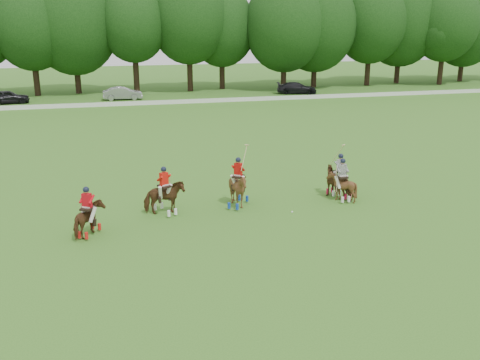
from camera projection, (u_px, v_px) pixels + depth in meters
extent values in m
plane|color=#376F1F|center=(221.00, 246.00, 21.28)|extent=(180.00, 180.00, 0.00)
cylinder|color=black|center=(36.00, 76.00, 62.84)|extent=(0.70, 0.70, 4.64)
ellipsoid|color=black|center=(31.00, 26.00, 61.23)|extent=(8.80, 8.80, 10.13)
cylinder|color=black|center=(77.00, 76.00, 64.95)|extent=(0.70, 0.70, 4.31)
ellipsoid|color=black|center=(73.00, 23.00, 63.17)|extent=(10.67, 10.67, 12.27)
cylinder|color=black|center=(136.00, 71.00, 65.06)|extent=(0.70, 0.70, 5.24)
ellipsoid|color=black|center=(133.00, 23.00, 63.43)|extent=(8.06, 8.06, 9.26)
cylinder|color=black|center=(190.00, 70.00, 66.87)|extent=(0.70, 0.70, 5.19)
ellipsoid|color=black|center=(188.00, 19.00, 65.10)|extent=(9.50, 9.50, 10.92)
cylinder|color=black|center=(222.00, 71.00, 69.30)|extent=(0.70, 0.70, 4.48)
ellipsoid|color=black|center=(222.00, 28.00, 67.73)|extent=(8.60, 8.60, 9.89)
cylinder|color=black|center=(284.00, 73.00, 68.52)|extent=(0.70, 0.70, 4.21)
ellipsoid|color=black|center=(285.00, 25.00, 66.83)|extent=(10.11, 10.11, 11.63)
cylinder|color=black|center=(314.00, 72.00, 70.91)|extent=(0.70, 0.70, 4.07)
ellipsoid|color=black|center=(316.00, 25.00, 69.20)|extent=(10.46, 10.46, 12.03)
cylinder|color=black|center=(368.00, 68.00, 72.88)|extent=(0.70, 0.70, 4.79)
ellipsoid|color=black|center=(371.00, 22.00, 71.17)|extent=(9.47, 9.47, 10.89)
cylinder|color=black|center=(397.00, 67.00, 75.65)|extent=(0.70, 0.70, 4.44)
ellipsoid|color=black|center=(401.00, 21.00, 73.84)|extent=(10.84, 10.84, 12.47)
cylinder|color=black|center=(441.00, 67.00, 73.79)|extent=(0.70, 0.70, 4.86)
ellipsoid|color=black|center=(445.00, 23.00, 72.13)|extent=(8.94, 8.94, 10.28)
cylinder|color=black|center=(461.00, 68.00, 78.00)|extent=(0.70, 0.70, 3.90)
ellipsoid|color=black|center=(465.00, 29.00, 76.43)|extent=(9.29, 9.29, 10.68)
cube|color=white|center=(144.00, 103.00, 56.48)|extent=(120.00, 0.10, 0.44)
imported|color=black|center=(8.00, 97.00, 57.17)|extent=(4.55, 2.43, 1.47)
imported|color=#95959A|center=(123.00, 93.00, 60.04)|extent=(4.38, 1.61, 1.43)
imported|color=black|center=(297.00, 88.00, 64.98)|extent=(5.14, 3.04, 1.40)
imported|color=#452912|center=(89.00, 220.00, 22.14)|extent=(1.49, 1.82, 1.40)
cube|color=black|center=(88.00, 208.00, 21.99)|extent=(0.66, 0.71, 0.08)
cylinder|color=tan|center=(81.00, 209.00, 22.09)|extent=(0.13, 0.20, 1.29)
imported|color=#452912|center=(165.00, 198.00, 24.62)|extent=(1.98, 1.88, 1.56)
cube|color=black|center=(164.00, 186.00, 24.45)|extent=(0.65, 0.70, 0.08)
cylinder|color=tan|center=(170.00, 186.00, 24.66)|extent=(0.12, 0.20, 1.29)
imported|color=#452912|center=(238.00, 189.00, 25.58)|extent=(2.08, 2.12, 1.75)
cube|color=black|center=(238.00, 176.00, 25.40)|extent=(0.69, 0.71, 0.08)
cylinder|color=tan|center=(244.00, 158.00, 25.02)|extent=(0.48, 0.64, 1.08)
imported|color=#452912|center=(339.00, 182.00, 26.95)|extent=(1.59, 2.03, 1.56)
cube|color=black|center=(340.00, 172.00, 26.79)|extent=(0.65, 0.70, 0.08)
cylinder|color=tan|center=(337.00, 155.00, 26.33)|extent=(0.38, 0.70, 1.08)
imported|color=#452912|center=(342.00, 187.00, 26.49)|extent=(1.17, 1.31, 1.42)
cube|color=black|center=(342.00, 177.00, 26.34)|extent=(0.45, 0.57, 0.08)
cylinder|color=tan|center=(336.00, 179.00, 26.29)|extent=(0.03, 0.21, 1.29)
sphere|color=white|center=(292.00, 212.00, 24.95)|extent=(0.09, 0.09, 0.09)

